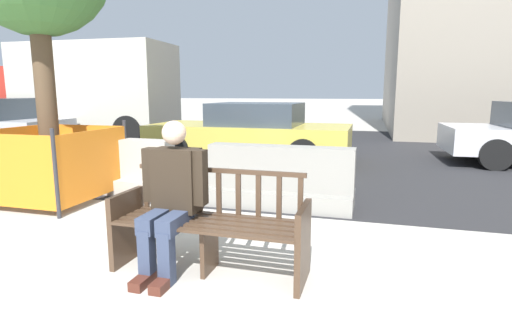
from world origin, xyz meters
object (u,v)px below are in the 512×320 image
Objects in this scene: seated_person at (172,193)px; car_taxi_near at (251,132)px; delivery_truck at (75,88)px; jersey_barrier_centre at (280,182)px; jersey_barrier_left at (115,170)px; construction_fence at (52,161)px; street_bench at (210,227)px.

seated_person is 5.88m from car_taxi_near.
jersey_barrier_centre is at bearing -35.69° from delivery_truck.
jersey_barrier_left is 1.32× the size of construction_fence.
construction_fence is (-0.56, -0.71, 0.22)m from jersey_barrier_left.
car_taxi_near reaches higher than jersey_barrier_centre.
street_bench is 11.29m from delivery_truck.
seated_person is 0.19× the size of delivery_truck.
construction_fence is at bearing -113.56° from car_taxi_near.
seated_person is 0.29× the size of car_taxi_near.
construction_fence reaches higher than jersey_barrier_left.
street_bench is at bearing -41.98° from jersey_barrier_left.
car_taxi_near is at bearing 70.05° from jersey_barrier_left.
street_bench is at bearing 9.09° from seated_person.
construction_fence reaches higher than jersey_barrier_centre.
delivery_truck is at bearing 144.31° from jersey_barrier_centre.
jersey_barrier_centre is 0.44× the size of car_taxi_near.
seated_person is at bearing -170.91° from street_bench.
construction_fence is 4.52m from car_taxi_near.
construction_fence is (-3.28, -0.55, 0.22)m from jersey_barrier_centre.
car_taxi_near reaches higher than construction_fence.
delivery_truck is (-5.34, 5.64, 1.35)m from jersey_barrier_left.
jersey_barrier_centre is 1.31× the size of construction_fence.
street_bench is 3.52m from construction_fence.
jersey_barrier_left is at bearing 51.68° from construction_fence.
jersey_barrier_centre and jersey_barrier_left have the same top height.
street_bench is 1.29× the size of seated_person.
delivery_truck is at bearing 127.02° from construction_fence.
car_taxi_near is 0.67× the size of delivery_truck.
seated_person is at bearing -30.64° from construction_fence.
jersey_barrier_centre is at bearing 86.05° from street_bench.
seated_person is 0.65× the size of jersey_barrier_centre.
jersey_barrier_left is (-2.24, 2.36, -0.35)m from seated_person.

